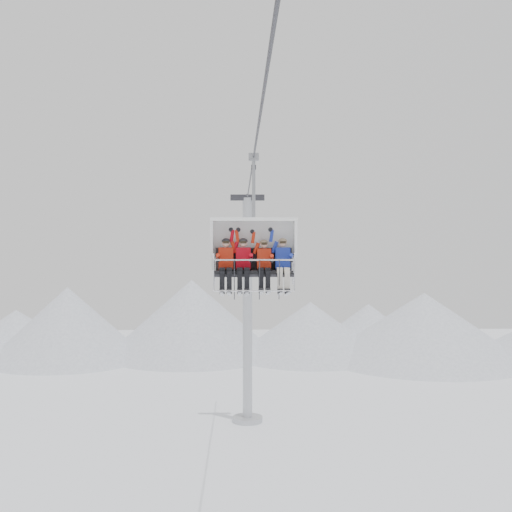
{
  "coord_description": "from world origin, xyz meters",
  "views": [
    {
      "loc": [
        -0.36,
        -15.79,
        10.96
      ],
      "look_at": [
        0.0,
        0.0,
        10.5
      ],
      "focal_mm": 45.0,
      "sensor_mm": 36.0,
      "label": 1
    }
  ],
  "objects_px": {
    "skier_center_left": "(243,263)",
    "skier_center_right": "(264,263)",
    "chairlift_carrier": "(254,246)",
    "skier_far_left": "(226,263)",
    "skier_far_right": "(283,262)",
    "lift_tower_right": "(247,325)"
  },
  "relations": [
    {
      "from": "skier_center_left",
      "to": "skier_far_left",
      "type": "bearing_deg",
      "value": 180.0
    },
    {
      "from": "skier_center_right",
      "to": "skier_far_right",
      "type": "bearing_deg",
      "value": 0.54
    },
    {
      "from": "skier_far_right",
      "to": "skier_center_left",
      "type": "bearing_deg",
      "value": 180.0
    },
    {
      "from": "chairlift_carrier",
      "to": "skier_far_left",
      "type": "height_order",
      "value": "chairlift_carrier"
    },
    {
      "from": "skier_far_left",
      "to": "lift_tower_right",
      "type": "bearing_deg",
      "value": 87.6
    },
    {
      "from": "chairlift_carrier",
      "to": "skier_far_right",
      "type": "distance_m",
      "value": 1.01
    },
    {
      "from": "skier_far_left",
      "to": "skier_center_left",
      "type": "distance_m",
      "value": 0.5
    },
    {
      "from": "lift_tower_right",
      "to": "skier_far_left",
      "type": "height_order",
      "value": "lift_tower_right"
    },
    {
      "from": "chairlift_carrier",
      "to": "skier_far_right",
      "type": "bearing_deg",
      "value": -19.82
    },
    {
      "from": "skier_center_left",
      "to": "skier_center_right",
      "type": "height_order",
      "value": "skier_center_left"
    },
    {
      "from": "skier_far_left",
      "to": "skier_far_right",
      "type": "height_order",
      "value": "same"
    },
    {
      "from": "chairlift_carrier",
      "to": "skier_center_right",
      "type": "xyz_separation_m",
      "value": [
        0.3,
        -0.31,
        -0.49
      ]
    },
    {
      "from": "lift_tower_right",
      "to": "skier_far_right",
      "type": "distance_m",
      "value": 19.77
    },
    {
      "from": "skier_center_left",
      "to": "skier_center_right",
      "type": "xyz_separation_m",
      "value": [
        0.6,
        -0.01,
        -0.02
      ]
    },
    {
      "from": "chairlift_carrier",
      "to": "skier_far_left",
      "type": "bearing_deg",
      "value": -159.39
    },
    {
      "from": "skier_far_left",
      "to": "chairlift_carrier",
      "type": "bearing_deg",
      "value": 20.61
    },
    {
      "from": "lift_tower_right",
      "to": "skier_far_left",
      "type": "xyz_separation_m",
      "value": [
        -0.81,
        -19.24,
        4.45
      ]
    },
    {
      "from": "skier_far_left",
      "to": "skier_center_left",
      "type": "bearing_deg",
      "value": 0.0
    },
    {
      "from": "skier_center_left",
      "to": "skier_far_right",
      "type": "distance_m",
      "value": 1.15
    },
    {
      "from": "chairlift_carrier",
      "to": "skier_far_left",
      "type": "distance_m",
      "value": 0.98
    },
    {
      "from": "chairlift_carrier",
      "to": "skier_center_left",
      "type": "bearing_deg",
      "value": -135.23
    },
    {
      "from": "skier_center_left",
      "to": "skier_center_right",
      "type": "bearing_deg",
      "value": -0.49
    }
  ]
}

